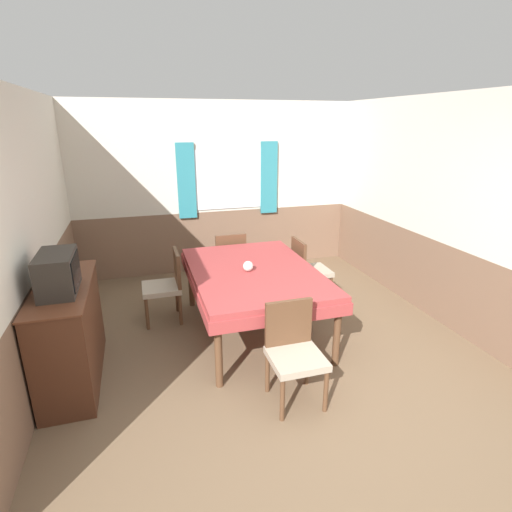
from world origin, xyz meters
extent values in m
plane|color=brown|center=(0.00, 0.00, 0.00)|extent=(16.00, 16.00, 0.00)
cube|color=silver|center=(0.00, 4.01, 1.77)|extent=(4.69, 0.05, 1.65)
cube|color=brown|center=(0.00, 4.01, 0.47)|extent=(4.69, 0.05, 0.95)
cube|color=white|center=(0.17, 3.98, 1.44)|extent=(1.14, 0.01, 0.91)
cube|color=teal|center=(-0.48, 3.96, 1.44)|extent=(0.27, 0.03, 1.12)
cube|color=teal|center=(0.82, 3.96, 1.44)|extent=(0.27, 0.03, 1.12)
cube|color=silver|center=(-2.17, 1.99, 1.77)|extent=(0.05, 4.39, 1.65)
cube|color=brown|center=(-2.17, 1.99, 0.47)|extent=(0.05, 4.39, 0.95)
cube|color=silver|center=(2.17, 1.99, 1.77)|extent=(0.05, 4.39, 1.65)
cube|color=brown|center=(2.17, 1.99, 0.47)|extent=(0.05, 4.39, 0.95)
cube|color=#9E3838|center=(-0.06, 1.83, 0.73)|extent=(1.33, 1.93, 0.06)
cube|color=#9E3838|center=(-0.06, 1.83, 0.64)|extent=(1.36, 1.96, 0.12)
cylinder|color=brown|center=(-0.64, 0.95, 0.35)|extent=(0.07, 0.07, 0.70)
cylinder|color=brown|center=(0.52, 0.95, 0.35)|extent=(0.07, 0.07, 0.70)
cylinder|color=brown|center=(-0.64, 2.72, 0.35)|extent=(0.07, 0.07, 0.70)
cylinder|color=brown|center=(0.52, 2.72, 0.35)|extent=(0.07, 0.07, 0.70)
cylinder|color=brown|center=(1.10, 2.60, 0.19)|extent=(0.04, 0.04, 0.39)
cylinder|color=brown|center=(1.10, 2.22, 0.19)|extent=(0.04, 0.04, 0.39)
cylinder|color=brown|center=(0.72, 2.60, 0.19)|extent=(0.04, 0.04, 0.39)
cylinder|color=brown|center=(0.72, 2.22, 0.19)|extent=(0.04, 0.04, 0.39)
cube|color=tan|center=(0.91, 2.41, 0.42)|extent=(0.44, 0.44, 0.06)
cube|color=brown|center=(0.71, 2.41, 0.65)|extent=(0.04, 0.42, 0.41)
cylinder|color=brown|center=(-0.25, 3.30, 0.19)|extent=(0.04, 0.04, 0.39)
cylinder|color=brown|center=(0.13, 3.30, 0.19)|extent=(0.04, 0.04, 0.39)
cylinder|color=brown|center=(-0.25, 2.92, 0.19)|extent=(0.04, 0.04, 0.39)
cylinder|color=brown|center=(0.13, 2.92, 0.19)|extent=(0.04, 0.04, 0.39)
cube|color=tan|center=(-0.06, 3.11, 0.42)|extent=(0.44, 0.44, 0.06)
cube|color=brown|center=(-0.06, 2.91, 0.65)|extent=(0.42, 0.04, 0.41)
cylinder|color=brown|center=(0.13, 0.37, 0.19)|extent=(0.04, 0.04, 0.39)
cylinder|color=brown|center=(-0.25, 0.37, 0.19)|extent=(0.04, 0.04, 0.39)
cylinder|color=brown|center=(0.13, 0.75, 0.19)|extent=(0.04, 0.04, 0.39)
cylinder|color=brown|center=(-0.25, 0.75, 0.19)|extent=(0.04, 0.04, 0.39)
cube|color=tan|center=(-0.06, 0.56, 0.42)|extent=(0.44, 0.44, 0.06)
cube|color=brown|center=(-0.06, 0.76, 0.65)|extent=(0.42, 0.04, 0.41)
cylinder|color=brown|center=(-1.22, 2.22, 0.19)|extent=(0.04, 0.04, 0.39)
cylinder|color=brown|center=(-1.22, 2.60, 0.19)|extent=(0.04, 0.04, 0.39)
cylinder|color=brown|center=(-0.84, 2.22, 0.19)|extent=(0.04, 0.04, 0.39)
cylinder|color=brown|center=(-0.84, 2.60, 0.19)|extent=(0.04, 0.04, 0.39)
cube|color=tan|center=(-1.03, 2.41, 0.42)|extent=(0.44, 0.44, 0.06)
cube|color=brown|center=(-0.83, 2.41, 0.65)|extent=(0.04, 0.42, 0.41)
cube|color=#4C2819|center=(-1.91, 1.46, 0.47)|extent=(0.44, 1.28, 0.94)
cube|color=brown|center=(-1.91, 1.46, 0.93)|extent=(0.46, 1.30, 0.02)
cube|color=#2D2823|center=(-1.90, 1.32, 1.11)|extent=(0.28, 0.51, 0.34)
cube|color=black|center=(-1.75, 1.32, 1.11)|extent=(0.01, 0.42, 0.26)
sphere|color=silver|center=(-0.13, 1.80, 0.81)|extent=(0.11, 0.11, 0.11)
camera|label=1|loc=(-1.21, -2.10, 2.29)|focal=28.00mm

